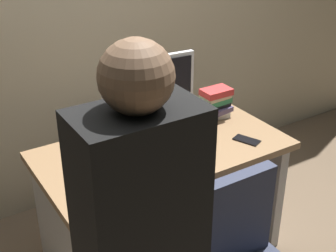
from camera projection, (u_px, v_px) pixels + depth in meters
name	position (u px, v px, depth m)	size (l,w,h in m)	color
desk	(163.00, 184.00, 2.63)	(1.35, 0.71, 0.75)	#93704C
monitor	(149.00, 92.00, 2.54)	(0.54, 0.16, 0.46)	silver
keyboard	(157.00, 160.00, 2.38)	(0.43, 0.13, 0.02)	white
mouse	(208.00, 144.00, 2.52)	(0.06, 0.10, 0.03)	black
cup_near_keyboard	(98.00, 167.00, 2.26)	(0.07, 0.07, 0.09)	white
book_stack	(214.00, 103.00, 2.82)	(0.22, 0.17, 0.19)	white
cell_phone	(247.00, 140.00, 2.59)	(0.07, 0.14, 0.01)	black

